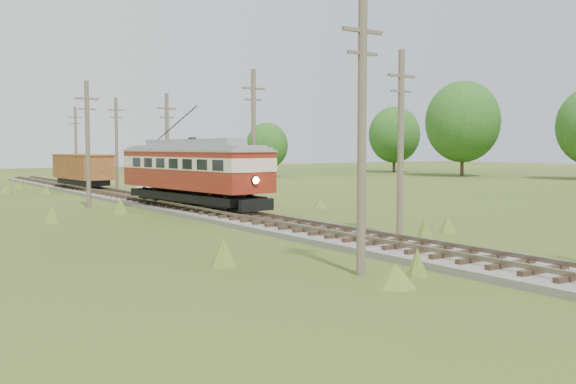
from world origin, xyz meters
TOP-DOWN VIEW (x-y plane):
  - railbed_main at (0.00, 34.00)m, footprint 3.60×96.00m
  - streetcar at (0.00, 33.17)m, footprint 4.38×13.60m
  - gondola at (0.00, 56.72)m, footprint 3.38×8.94m
  - gravel_pile at (3.34, 49.11)m, footprint 3.50×3.71m
  - utility_pole_r_2 at (3.30, 18.00)m, footprint 1.60×0.30m
  - utility_pole_r_3 at (3.20, 31.00)m, footprint 1.60×0.30m
  - utility_pole_r_4 at (3.00, 44.00)m, footprint 1.60×0.30m
  - utility_pole_r_5 at (3.40, 57.00)m, footprint 1.60×0.30m
  - utility_pole_r_6 at (3.20, 70.00)m, footprint 1.60×0.30m
  - utility_pole_l_a at (-4.20, 12.00)m, footprint 1.60×0.30m
  - utility_pole_l_b at (-4.50, 40.00)m, footprint 1.60×0.30m
  - tree_right_4 at (54.00, 58.00)m, footprint 10.50×10.50m
  - tree_right_5 at (56.00, 74.00)m, footprint 8.40×8.40m
  - tree_mid_b at (30.00, 72.00)m, footprint 5.88×5.88m

SIDE VIEW (x-z plane):
  - railbed_main at x=0.00m, z-range -0.09..0.48m
  - gravel_pile at x=3.34m, z-range -0.04..1.23m
  - gondola at x=0.00m, z-range 0.68..3.60m
  - streetcar at x=0.00m, z-range -0.27..5.89m
  - utility_pole_r_4 at x=3.00m, z-range 0.12..8.52m
  - tree_mid_b at x=30.00m, z-range 0.54..8.12m
  - utility_pole_r_2 at x=3.30m, z-range 0.12..8.72m
  - utility_pole_l_b at x=-4.50m, z-range 0.12..8.72m
  - utility_pole_r_6 at x=3.20m, z-range 0.12..8.82m
  - utility_pole_r_5 at x=3.40m, z-range 0.13..9.03m
  - utility_pole_r_3 at x=3.20m, z-range 0.13..9.13m
  - utility_pole_l_a at x=-4.20m, z-range 0.13..9.13m
  - tree_right_5 at x=56.00m, z-range 0.78..11.60m
  - tree_right_4 at x=54.00m, z-range 0.98..14.51m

